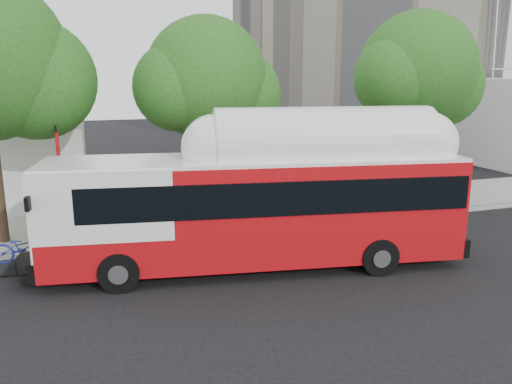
# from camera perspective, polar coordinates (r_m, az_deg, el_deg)

# --- Properties ---
(ground) EXTENTS (120.00, 120.00, 0.00)m
(ground) POSITION_cam_1_polar(r_m,az_deg,el_deg) (16.74, 2.77, -8.71)
(ground) COLOR black
(ground) RESTS_ON ground
(sidewalk) EXTENTS (60.00, 5.00, 0.15)m
(sidewalk) POSITION_cam_1_polar(r_m,az_deg,el_deg) (22.57, -3.20, -2.67)
(sidewalk) COLOR gray
(sidewalk) RESTS_ON ground
(curb_strip) EXTENTS (60.00, 0.30, 0.15)m
(curb_strip) POSITION_cam_1_polar(r_m,az_deg,el_deg) (20.18, -1.24, -4.59)
(curb_strip) COLOR gray
(curb_strip) RESTS_ON ground
(red_curb_segment) EXTENTS (10.00, 0.32, 0.16)m
(red_curb_segment) POSITION_cam_1_polar(r_m,az_deg,el_deg) (19.55, -9.70, -5.37)
(red_curb_segment) COLOR #A01911
(red_curb_segment) RESTS_ON ground
(street_tree_mid) EXTENTS (5.75, 5.00, 8.62)m
(street_tree_mid) POSITION_cam_1_polar(r_m,az_deg,el_deg) (21.14, -4.67, 12.25)
(street_tree_mid) COLOR #2D2116
(street_tree_mid) RESTS_ON ground
(street_tree_right) EXTENTS (6.21, 5.40, 9.18)m
(street_tree_right) POSITION_cam_1_polar(r_m,az_deg,el_deg) (25.32, 18.64, 12.57)
(street_tree_right) COLOR #2D2116
(street_tree_right) RESTS_ON ground
(transit_bus) EXTENTS (14.52, 4.99, 4.23)m
(transit_bus) POSITION_cam_1_polar(r_m,az_deg,el_deg) (16.29, 0.40, -1.98)
(transit_bus) COLOR #B60C11
(transit_bus) RESTS_ON ground
(signal_pole) EXTENTS (0.13, 0.43, 4.54)m
(signal_pole) POSITION_cam_1_polar(r_m,az_deg,el_deg) (19.41, -21.37, 0.65)
(signal_pole) COLOR #B71315
(signal_pole) RESTS_ON ground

